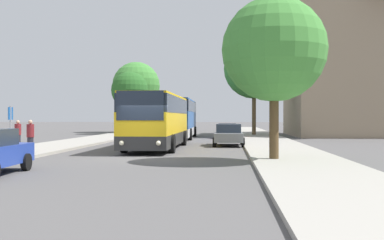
{
  "coord_description": "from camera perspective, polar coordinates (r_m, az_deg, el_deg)",
  "views": [
    {
      "loc": [
        3.99,
        -20.91,
        1.93
      ],
      "look_at": [
        1.24,
        13.36,
        1.7
      ],
      "focal_mm": 42.0,
      "sensor_mm": 36.0,
      "label": 1
    }
  ],
  "objects": [
    {
      "name": "sidewalk_left",
      "position": [
        23.7,
        -23.13,
        -4.14
      ],
      "size": [
        4.0,
        120.0,
        0.15
      ],
      "primitive_type": "cube",
      "color": "#A39E93",
      "rests_on": "ground_plane"
    },
    {
      "name": "bus_middle",
      "position": [
        40.72,
        -1.71,
        0.27
      ],
      "size": [
        2.99,
        11.82,
        3.47
      ],
      "rotation": [
        0.0,
        0.0,
        0.02
      ],
      "color": "silver",
      "rests_on": "ground_plane"
    },
    {
      "name": "parked_car_right_far",
      "position": [
        41.26,
        4.47,
        -1.3
      ],
      "size": [
        1.99,
        4.03,
        1.36
      ],
      "rotation": [
        0.0,
        0.0,
        3.15
      ],
      "color": "red",
      "rests_on": "ground_plane"
    },
    {
      "name": "sidewalk_right",
      "position": [
        21.21,
        12.77,
        -4.65
      ],
      "size": [
        4.0,
        120.0,
        0.15
      ],
      "primitive_type": "cube",
      "color": "#A39E93",
      "rests_on": "ground_plane"
    },
    {
      "name": "pedestrian_waiting_far",
      "position": [
        23.68,
        -19.84,
        -1.96
      ],
      "size": [
        0.36,
        0.36,
        1.64
      ],
      "rotation": [
        0.0,
        0.0,
        2.92
      ],
      "color": "#23232D",
      "rests_on": "sidewalk_left"
    },
    {
      "name": "building_right_background",
      "position": [
        50.14,
        21.31,
        8.04
      ],
      "size": [
        15.4,
        13.19,
        17.27
      ],
      "color": "gray",
      "rests_on": "ground_plane"
    },
    {
      "name": "pedestrian_waiting_near",
      "position": [
        27.32,
        -21.24,
        -1.7
      ],
      "size": [
        0.36,
        0.36,
        1.6
      ],
      "rotation": [
        0.0,
        0.0,
        2.44
      ],
      "color": "#23232D",
      "rests_on": "sidewalk_left"
    },
    {
      "name": "tree_right_mid",
      "position": [
        19.7,
        10.38,
        8.76
      ],
      "size": [
        4.47,
        4.47,
        6.91
      ],
      "color": "#513D23",
      "rests_on": "sidewalk_right"
    },
    {
      "name": "tree_right_near",
      "position": [
        45.81,
        7.88,
        6.48
      ],
      "size": [
        6.06,
        6.06,
        9.7
      ],
      "color": "brown",
      "rests_on": "sidewalk_right"
    },
    {
      "name": "tree_left_far",
      "position": [
        51.16,
        -7.91,
        3.76
      ],
      "size": [
        4.17,
        4.17,
        6.9
      ],
      "color": "#513D23",
      "rests_on": "sidewalk_left"
    },
    {
      "name": "ground_plane",
      "position": [
        21.38,
        -6.21,
        -4.8
      ],
      "size": [
        300.0,
        300.0,
        0.0
      ],
      "primitive_type": "plane",
      "color": "#565454",
      "rests_on": "ground"
    },
    {
      "name": "bus_front",
      "position": [
        27.38,
        -4.41,
        -0.03
      ],
      "size": [
        2.9,
        11.06,
        3.24
      ],
      "rotation": [
        0.0,
        0.0,
        0.0
      ],
      "color": "#2D2D2D",
      "rests_on": "ground_plane"
    },
    {
      "name": "bus_stop_sign",
      "position": [
        22.9,
        -22.05,
        -0.52
      ],
      "size": [
        0.08,
        0.45,
        2.3
      ],
      "color": "gray",
      "rests_on": "sidewalk_left"
    },
    {
      "name": "tree_left_near",
      "position": [
        56.84,
        -7.09,
        4.33
      ],
      "size": [
        5.94,
        5.94,
        8.69
      ],
      "color": "brown",
      "rests_on": "sidewalk_left"
    },
    {
      "name": "parked_car_right_near",
      "position": [
        30.29,
        4.67,
        -1.84
      ],
      "size": [
        2.05,
        4.44,
        1.46
      ],
      "rotation": [
        0.0,
        0.0,
        3.14
      ],
      "color": "slate",
      "rests_on": "ground_plane"
    }
  ]
}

